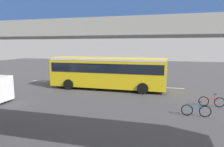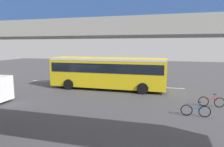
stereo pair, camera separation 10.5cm
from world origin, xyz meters
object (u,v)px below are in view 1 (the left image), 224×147
object	(u,v)px
bicycle_red	(212,102)
traffic_sign	(106,67)
city_bus	(107,71)
bicycle_blue	(196,110)

from	to	relation	value
bicycle_red	traffic_sign	xyz separation A→B (m)	(9.97, -6.55, 1.52)
city_bus	bicycle_red	size ratio (longest dim) A/B	6.52
bicycle_blue	city_bus	bearing A→B (deg)	-39.26
traffic_sign	city_bus	bearing A→B (deg)	110.76
bicycle_red	traffic_sign	size ratio (longest dim) A/B	0.63
bicycle_blue	bicycle_red	distance (m)	2.79
city_bus	bicycle_blue	world-z (taller)	city_bus
bicycle_red	traffic_sign	distance (m)	12.03
city_bus	bicycle_red	distance (m)	9.77
bicycle_blue	bicycle_red	size ratio (longest dim) A/B	1.00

